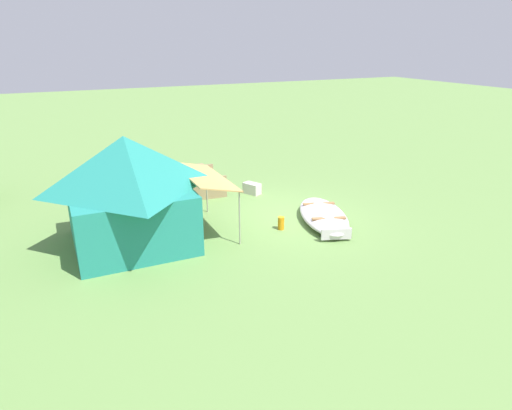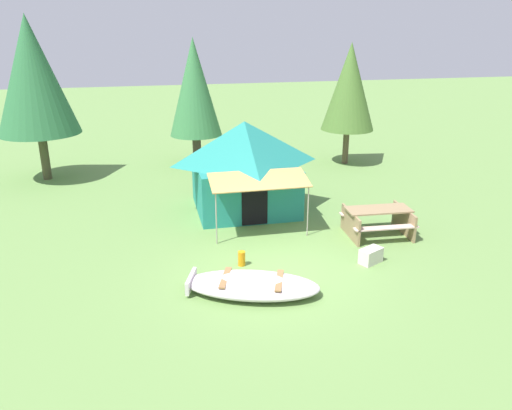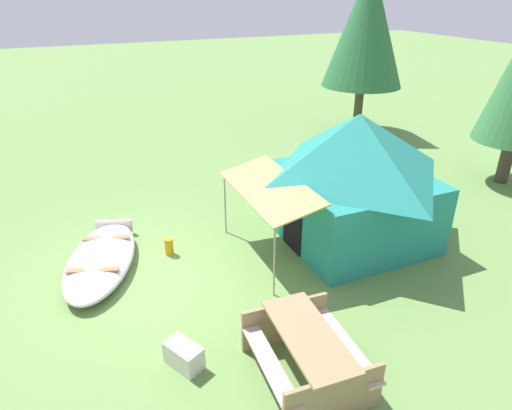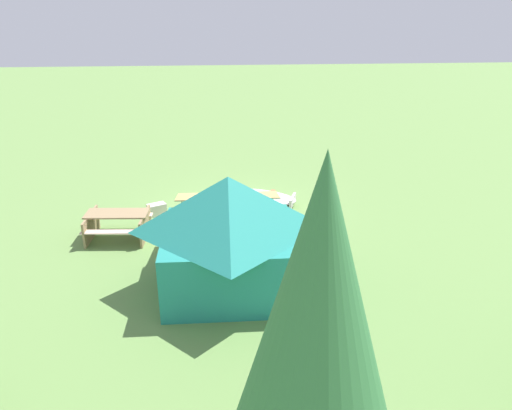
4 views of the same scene
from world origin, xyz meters
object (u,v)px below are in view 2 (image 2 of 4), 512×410
at_px(beached_rowboat, 252,285).
at_px(pine_tree_far_center, 33,76).
at_px(cooler_box, 371,256).
at_px(fuel_can, 242,258).
at_px(pine_tree_back_left, 349,87).
at_px(canvas_cabin_tent, 245,165).
at_px(picnic_table, 378,219).
at_px(pine_tree_back_right, 194,88).

xyz_separation_m(beached_rowboat, pine_tree_far_center, (-5.67, 10.21, 3.63)).
bearing_deg(cooler_box, fuel_can, 169.53).
relative_size(cooler_box, pine_tree_back_left, 0.12).
bearing_deg(beached_rowboat, pine_tree_back_left, 57.30).
xyz_separation_m(canvas_cabin_tent, pine_tree_far_center, (-6.65, 4.97, 2.37)).
bearing_deg(canvas_cabin_tent, picnic_table, -42.66).
distance_m(canvas_cabin_tent, pine_tree_far_center, 8.63).
height_order(beached_rowboat, canvas_cabin_tent, canvas_cabin_tent).
relative_size(cooler_box, pine_tree_far_center, 0.10).
height_order(fuel_can, pine_tree_back_left, pine_tree_back_left).
bearing_deg(pine_tree_far_center, pine_tree_back_left, -2.07).
height_order(pine_tree_back_left, pine_tree_far_center, pine_tree_far_center).
height_order(beached_rowboat, picnic_table, picnic_table).
relative_size(picnic_table, fuel_can, 5.06).
relative_size(fuel_can, pine_tree_back_left, 0.07).
distance_m(canvas_cabin_tent, cooler_box, 5.13).
distance_m(picnic_table, cooler_box, 1.83).
bearing_deg(beached_rowboat, fuel_can, 87.43).
height_order(picnic_table, cooler_box, picnic_table).
distance_m(fuel_can, pine_tree_back_left, 10.87).
bearing_deg(cooler_box, picnic_table, 59.39).
relative_size(canvas_cabin_tent, pine_tree_far_center, 0.70).
xyz_separation_m(pine_tree_back_left, pine_tree_back_right, (-6.12, 1.32, -0.02)).
distance_m(pine_tree_back_left, pine_tree_far_center, 11.97).
height_order(fuel_can, pine_tree_far_center, pine_tree_far_center).
distance_m(canvas_cabin_tent, picnic_table, 4.38).
xyz_separation_m(pine_tree_back_right, pine_tree_far_center, (-5.83, -0.89, 0.67)).
bearing_deg(pine_tree_back_right, picnic_table, -65.67).
height_order(pine_tree_back_left, pine_tree_back_right, pine_tree_back_right).
height_order(picnic_table, pine_tree_back_right, pine_tree_back_right).
bearing_deg(cooler_box, pine_tree_back_left, 71.08).
bearing_deg(fuel_can, pine_tree_back_left, 53.54).
xyz_separation_m(cooler_box, pine_tree_far_center, (-8.87, 9.42, 3.64)).
height_order(picnic_table, fuel_can, picnic_table).
relative_size(pine_tree_back_left, pine_tree_far_center, 0.83).
xyz_separation_m(picnic_table, fuel_can, (-4.05, -0.98, -0.30)).
distance_m(picnic_table, pine_tree_back_left, 8.19).
xyz_separation_m(cooler_box, pine_tree_back_left, (3.08, 8.99, 2.98)).
relative_size(beached_rowboat, fuel_can, 8.74).
height_order(beached_rowboat, pine_tree_back_right, pine_tree_back_right).
height_order(canvas_cabin_tent, picnic_table, canvas_cabin_tent).
relative_size(picnic_table, cooler_box, 3.18).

